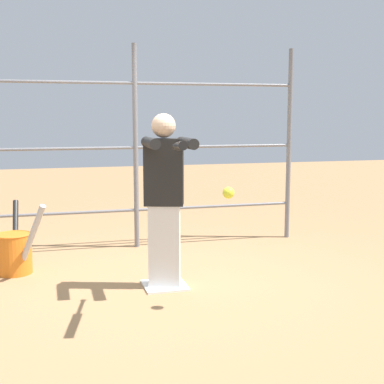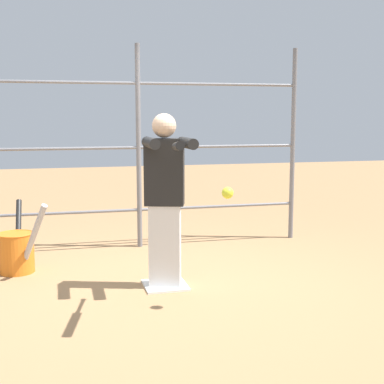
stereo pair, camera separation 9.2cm
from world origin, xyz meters
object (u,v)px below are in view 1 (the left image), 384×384
object	(u,v)px
softball_in_flight	(228,193)
bat_bucket	(15,252)
batter	(164,195)
baseball_bat_swinging	(180,146)

from	to	relation	value
softball_in_flight	bat_bucket	distance (m)	2.47
batter	bat_bucket	distance (m)	1.75
batter	bat_bucket	bearing A→B (deg)	-31.19
batter	softball_in_flight	bearing A→B (deg)	118.45
batter	bat_bucket	size ratio (longest dim) A/B	1.60
batter	baseball_bat_swinging	distance (m)	1.04
bat_bucket	baseball_bat_swinging	bearing A→B (deg)	126.85
batter	softball_in_flight	world-z (taller)	batter
softball_in_flight	bat_bucket	bearing A→B (deg)	-41.09
baseball_bat_swinging	softball_in_flight	xyz separation A→B (m)	(-0.46, -0.21, -0.40)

